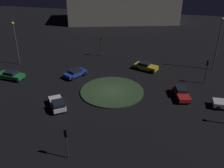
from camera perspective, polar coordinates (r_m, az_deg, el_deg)
ground_plane at (r=39.59m, az=-0.00°, el=-1.76°), size 115.45×115.45×0.00m
roundabout_island at (r=39.53m, az=-0.00°, el=-1.63°), size 9.78×9.78×0.21m
car_blue at (r=44.51m, az=-8.24°, el=2.48°), size 3.50×4.28×1.32m
car_white at (r=35.98m, az=-12.08°, el=-4.34°), size 3.71×4.22×1.42m
car_yellow at (r=46.92m, az=7.55°, el=3.96°), size 4.55×3.14×1.45m
car_red at (r=39.27m, az=15.24°, el=-1.84°), size 2.76×4.69×1.42m
car_green at (r=46.42m, az=-21.67°, el=1.89°), size 4.68×2.47×1.52m
traffic_light_northeast at (r=43.43m, az=20.39°, el=3.49°), size 0.39×0.36×4.11m
traffic_light_north at (r=52.40m, az=-2.46°, el=9.02°), size 0.36×0.39×3.80m
traffic_light_south at (r=26.77m, az=-10.17°, el=-11.73°), size 0.32×0.37×3.71m
streetlamp_northeast at (r=48.71m, az=22.66°, el=9.06°), size 0.44×0.44×9.50m
streetlamp_west at (r=50.65m, az=-20.78°, el=9.65°), size 0.51×0.51×8.19m
store_building at (r=80.97m, az=2.45°, el=16.75°), size 34.54×21.32×8.28m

